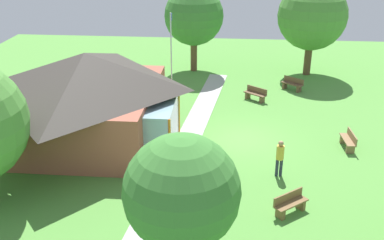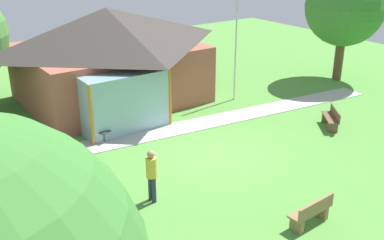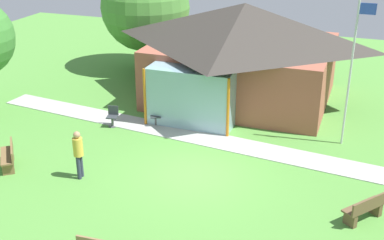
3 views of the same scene
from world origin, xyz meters
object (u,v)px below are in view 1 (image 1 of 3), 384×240
at_px(bench_mid_left, 290,204).
at_px(tree_east_hedge, 194,16).
at_px(bench_mid_right, 255,94).
at_px(tree_far_east, 312,16).
at_px(bench_lawn_far_right, 292,84).
at_px(visitor_strolling_lawn, 280,156).
at_px(pavilion, 91,95).
at_px(patio_chair_porch_left, 169,156).
at_px(bench_front_center, 349,141).
at_px(patio_chair_west, 181,175).
at_px(flagpole, 171,55).
at_px(tree_west_hedge, 182,192).

bearing_deg(bench_mid_left, tree_east_hedge, -112.86).
distance_m(bench_mid_right, tree_far_east, 7.99).
xyz_separation_m(bench_lawn_far_right, visitor_strolling_lawn, (-11.46, 1.89, 0.62)).
bearing_deg(tree_east_hedge, visitor_strolling_lawn, -161.65).
distance_m(pavilion, bench_mid_left, 11.40).
bearing_deg(patio_chair_porch_left, bench_front_center, 83.56).
relative_size(bench_front_center, patio_chair_porch_left, 1.77).
xyz_separation_m(tree_east_hedge, tree_far_east, (-0.25, -8.41, 0.20)).
bearing_deg(bench_front_center, tree_east_hedge, 32.47).
height_order(patio_chair_porch_left, patio_chair_west, same).
distance_m(flagpole, tree_east_hedge, 7.11).
bearing_deg(tree_far_east, pavilion, 133.10).
distance_m(flagpole, visitor_strolling_lawn, 10.34).
distance_m(patio_chair_west, tree_west_hedge, 6.76).
xyz_separation_m(bench_mid_right, patio_chair_west, (-10.35, 3.64, 0.01)).
distance_m(bench_mid_left, patio_chair_west, 4.82).
bearing_deg(pavilion, patio_chair_west, -130.03).
bearing_deg(flagpole, bench_mid_left, -151.48).
bearing_deg(tree_west_hedge, patio_chair_porch_left, 10.51).
height_order(patio_chair_west, tree_east_hedge, tree_east_hedge).
bearing_deg(tree_east_hedge, bench_mid_left, -163.80).
distance_m(patio_chair_porch_left, visitor_strolling_lawn, 5.07).
relative_size(bench_mid_right, bench_lawn_far_right, 1.00).
bearing_deg(bench_mid_right, bench_mid_left, 131.74).
bearing_deg(bench_front_center, patio_chair_west, 113.80).
height_order(visitor_strolling_lawn, tree_far_east, tree_far_east).
distance_m(bench_front_center, visitor_strolling_lawn, 4.84).
distance_m(bench_mid_right, patio_chair_porch_left, 9.69).
xyz_separation_m(bench_mid_right, bench_mid_left, (-12.12, -0.84, 0.00)).
height_order(flagpole, patio_chair_porch_left, flagpole).
bearing_deg(bench_front_center, tree_far_east, -1.45).
bearing_deg(pavilion, bench_front_center, -90.58).
bearing_deg(tree_east_hedge, pavilion, 160.64).
relative_size(bench_mid_right, tree_east_hedge, 0.23).
relative_size(bench_mid_left, tree_west_hedge, 0.28).
relative_size(bench_front_center, patio_chair_west, 1.77).
bearing_deg(patio_chair_west, bench_mid_right, 148.58).
xyz_separation_m(flagpole, tree_east_hedge, (7.00, -0.77, 1.00)).
height_order(pavilion, bench_front_center, pavilion).
height_order(bench_mid_right, tree_far_east, tree_far_east).
bearing_deg(patio_chair_west, pavilion, -142.08).
relative_size(tree_east_hedge, tree_far_east, 0.93).
bearing_deg(flagpole, patio_chair_porch_left, -173.73).
height_order(patio_chair_west, visitor_strolling_lawn, visitor_strolling_lawn).
relative_size(bench_mid_left, tree_east_hedge, 0.23).
xyz_separation_m(patio_chair_porch_left, tree_east_hedge, (14.62, 0.07, 3.70)).
xyz_separation_m(bench_mid_right, tree_east_hedge, (5.96, 4.41, 3.71)).
distance_m(visitor_strolling_lawn, tree_far_east, 15.74).
height_order(patio_chair_porch_left, tree_far_east, tree_far_east).
xyz_separation_m(flagpole, visitor_strolling_lawn, (-8.27, -5.84, -2.10)).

